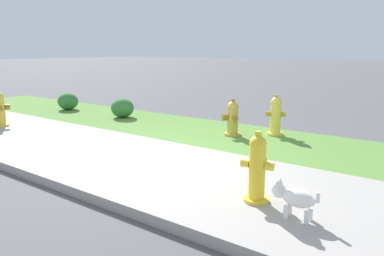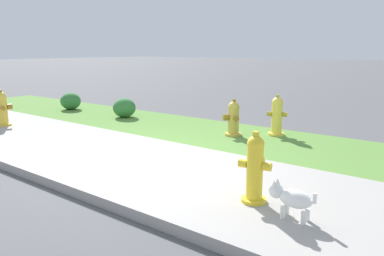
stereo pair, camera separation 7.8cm
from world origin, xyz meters
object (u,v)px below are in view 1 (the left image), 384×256
(fire_hydrant_across_street, at_px, (232,118))
(fire_hydrant_by_grass_verge, at_px, (257,168))
(shrub_bush_near_lamp, at_px, (122,108))
(fire_hydrant_mid_block, at_px, (0,109))
(fire_hydrant_far_end, at_px, (276,116))
(shrub_bush_mid_verge, at_px, (68,101))
(small_white_dog, at_px, (295,198))

(fire_hydrant_across_street, relative_size, fire_hydrant_by_grass_verge, 0.89)
(fire_hydrant_across_street, height_order, shrub_bush_near_lamp, fire_hydrant_across_street)
(fire_hydrant_mid_block, height_order, shrub_bush_near_lamp, fire_hydrant_mid_block)
(fire_hydrant_far_end, relative_size, fire_hydrant_across_street, 1.12)
(fire_hydrant_far_end, relative_size, fire_hydrant_by_grass_verge, 1.00)
(fire_hydrant_across_street, xyz_separation_m, shrub_bush_mid_verge, (-5.26, 0.04, -0.11))
(fire_hydrant_mid_block, bearing_deg, small_white_dog, 13.30)
(fire_hydrant_far_end, xyz_separation_m, shrub_bush_near_lamp, (-3.81, -0.43, -0.15))
(small_white_dog, bearing_deg, fire_hydrant_by_grass_verge, -18.07)
(fire_hydrant_across_street, height_order, small_white_dog, fire_hydrant_across_street)
(fire_hydrant_far_end, xyz_separation_m, fire_hydrant_mid_block, (-5.12, -2.76, -0.00))
(fire_hydrant_mid_block, bearing_deg, shrub_bush_near_lamp, 78.87)
(fire_hydrant_mid_block, height_order, shrub_bush_mid_verge, fire_hydrant_mid_block)
(fire_hydrant_by_grass_verge, bearing_deg, small_white_dog, -28.72)
(small_white_dog, distance_m, shrub_bush_mid_verge, 8.12)
(fire_hydrant_across_street, bearing_deg, shrub_bush_mid_verge, 39.56)
(shrub_bush_near_lamp, bearing_deg, fire_hydrant_across_street, -1.73)
(fire_hydrant_far_end, height_order, small_white_dog, fire_hydrant_far_end)
(fire_hydrant_mid_block, distance_m, shrub_bush_near_lamp, 2.67)
(shrub_bush_mid_verge, bearing_deg, fire_hydrant_by_grass_verge, -20.64)
(fire_hydrant_mid_block, bearing_deg, fire_hydrant_far_end, 46.48)
(fire_hydrant_far_end, relative_size, shrub_bush_mid_verge, 1.45)
(fire_hydrant_far_end, xyz_separation_m, fire_hydrant_across_street, (-0.66, -0.53, -0.04))
(fire_hydrant_far_end, xyz_separation_m, fire_hydrant_by_grass_verge, (1.21, -3.18, 0.00))
(fire_hydrant_across_street, distance_m, small_white_dog, 3.67)
(fire_hydrant_by_grass_verge, distance_m, fire_hydrant_mid_block, 6.34)
(fire_hydrant_across_street, distance_m, shrub_bush_mid_verge, 5.26)
(fire_hydrant_by_grass_verge, height_order, small_white_dog, fire_hydrant_by_grass_verge)
(fire_hydrant_across_street, xyz_separation_m, small_white_dog, (2.36, -2.81, -0.12))
(fire_hydrant_across_street, relative_size, fire_hydrant_mid_block, 0.90)
(fire_hydrant_far_end, distance_m, shrub_bush_mid_verge, 5.94)
(fire_hydrant_by_grass_verge, height_order, fire_hydrant_mid_block, fire_hydrant_by_grass_verge)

